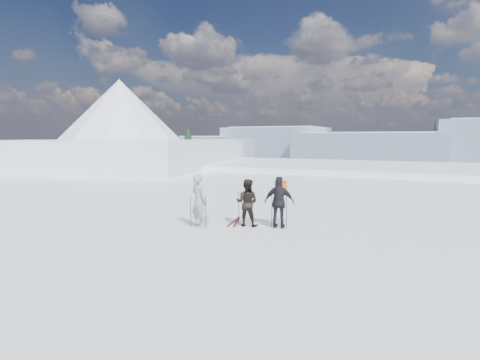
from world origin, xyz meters
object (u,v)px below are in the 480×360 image
(skier_pack, at_px, (279,202))
(skis_loose, at_px, (235,222))
(skier_grey, at_px, (199,201))
(skier_dark, at_px, (247,203))

(skier_pack, distance_m, skis_loose, 2.10)
(skier_pack, bearing_deg, skier_grey, 14.21)
(skier_grey, height_order, skier_pack, skier_grey)
(skier_grey, distance_m, skier_pack, 2.95)
(skier_grey, xyz_separation_m, skis_loose, (0.89, 1.27, -0.97))
(skier_grey, relative_size, skier_pack, 1.04)
(skier_grey, height_order, skis_loose, skier_grey)
(skis_loose, bearing_deg, skier_dark, -30.60)
(skier_dark, height_order, skis_loose, skier_dark)
(skier_dark, distance_m, skier_pack, 1.22)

